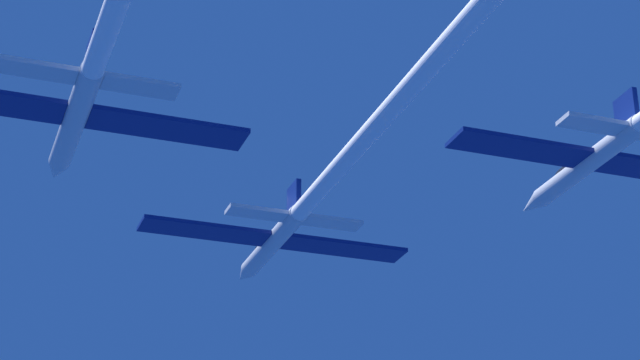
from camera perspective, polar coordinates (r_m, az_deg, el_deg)
jet_lead at (r=68.55m, az=1.21°, el=0.94°), size 18.50×52.66×3.06m
jet_left_wing at (r=54.42m, az=-9.84°, el=8.20°), size 18.50×47.30×3.06m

